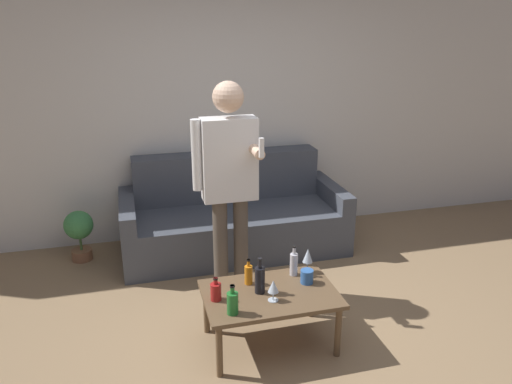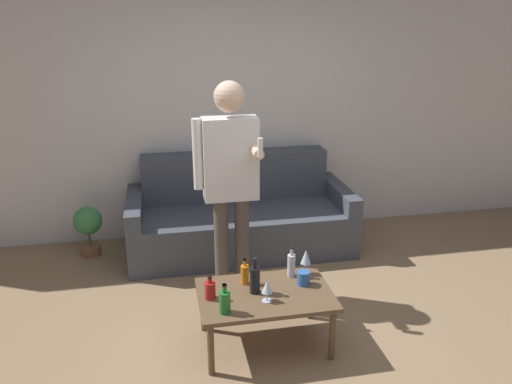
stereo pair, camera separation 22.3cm
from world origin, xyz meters
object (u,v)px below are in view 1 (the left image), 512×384
at_px(couch, 233,217).
at_px(person_standing_front, 229,175).
at_px(bottle_orange, 294,264).
at_px(coffee_table, 270,298).

distance_m(couch, person_standing_front, 1.18).
bearing_deg(bottle_orange, coffee_table, -140.55).
xyz_separation_m(couch, bottle_orange, (0.15, -1.43, 0.18)).
bearing_deg(bottle_orange, person_standing_front, 124.58).
height_order(coffee_table, person_standing_front, person_standing_front).
bearing_deg(coffee_table, couch, 86.87).
relative_size(couch, coffee_table, 2.35).
relative_size(coffee_table, bottle_orange, 3.95).
bearing_deg(bottle_orange, couch, 95.86).
height_order(couch, person_standing_front, person_standing_front).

